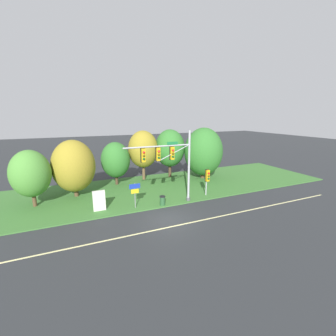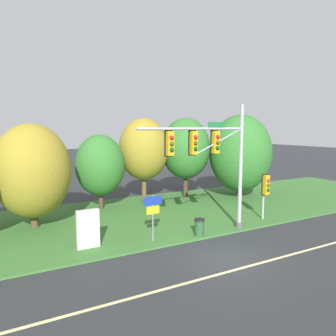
# 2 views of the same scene
# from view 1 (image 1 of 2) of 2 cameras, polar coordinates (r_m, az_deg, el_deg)

# --- Properties ---
(ground_plane) EXTENTS (160.00, 160.00, 0.00)m
(ground_plane) POSITION_cam_1_polar(r_m,az_deg,el_deg) (19.58, 0.23, -12.99)
(ground_plane) COLOR #282B2D
(lane_stripe) EXTENTS (36.00, 0.16, 0.01)m
(lane_stripe) POSITION_cam_1_polar(r_m,az_deg,el_deg) (18.60, 1.76, -14.49)
(lane_stripe) COLOR beige
(lane_stripe) RESTS_ON ground
(grass_verge) EXTENTS (48.00, 11.50, 0.10)m
(grass_verge) POSITION_cam_1_polar(r_m,az_deg,el_deg) (26.74, -6.90, -5.54)
(grass_verge) COLOR #386B2D
(grass_verge) RESTS_ON ground
(traffic_signal_mast) EXTENTS (6.70, 0.49, 7.13)m
(traffic_signal_mast) POSITION_cam_1_polar(r_m,az_deg,el_deg) (21.29, 0.63, 2.17)
(traffic_signal_mast) COLOR #9EA0A5
(traffic_signal_mast) RESTS_ON grass_verge
(pedestrian_signal_near_kerb) EXTENTS (0.46, 0.55, 2.91)m
(pedestrian_signal_near_kerb) POSITION_cam_1_polar(r_m,az_deg,el_deg) (24.40, 9.98, -2.27)
(pedestrian_signal_near_kerb) COLOR #9EA0A5
(pedestrian_signal_near_kerb) RESTS_ON grass_verge
(route_sign_post) EXTENTS (1.03, 0.08, 2.41)m
(route_sign_post) POSITION_cam_1_polar(r_m,az_deg,el_deg) (21.26, -8.41, -5.84)
(route_sign_post) COLOR slate
(route_sign_post) RESTS_ON grass_verge
(tree_nearest_road) EXTENTS (3.56, 3.56, 5.47)m
(tree_nearest_road) POSITION_cam_1_polar(r_m,az_deg,el_deg) (24.54, -31.55, -1.24)
(tree_nearest_road) COLOR #4C3823
(tree_nearest_road) RESTS_ON grass_verge
(tree_left_of_mast) EXTENTS (4.40, 4.40, 6.09)m
(tree_left_of_mast) POSITION_cam_1_polar(r_m,az_deg,el_deg) (25.55, -22.84, 0.46)
(tree_left_of_mast) COLOR #4C3823
(tree_left_of_mast) RESTS_ON grass_verge
(tree_behind_signpost) EXTENTS (3.53, 3.53, 5.35)m
(tree_behind_signpost) POSITION_cam_1_polar(r_m,az_deg,el_deg) (28.43, -13.17, 2.01)
(tree_behind_signpost) COLOR #423021
(tree_behind_signpost) RESTS_ON grass_verge
(tree_mid_verge) EXTENTS (3.91, 3.91, 6.58)m
(tree_mid_verge) POSITION_cam_1_polar(r_m,az_deg,el_deg) (29.87, -6.34, 4.75)
(tree_mid_verge) COLOR brown
(tree_mid_verge) RESTS_ON grass_verge
(tree_tall_centre) EXTENTS (4.10, 4.10, 6.64)m
(tree_tall_centre) POSITION_cam_1_polar(r_m,az_deg,el_deg) (31.00, 0.49, 5.05)
(tree_tall_centre) COLOR #423021
(tree_tall_centre) RESTS_ON grass_verge
(tree_right_far) EXTENTS (5.16, 5.16, 6.91)m
(tree_right_far) POSITION_cam_1_polar(r_m,az_deg,el_deg) (30.86, 8.97, 4.11)
(tree_right_far) COLOR #4C3823
(tree_right_far) RESTS_ON grass_verge
(info_kiosk) EXTENTS (1.10, 0.24, 1.90)m
(info_kiosk) POSITION_cam_1_polar(r_m,az_deg,el_deg) (21.61, -17.08, -7.97)
(info_kiosk) COLOR beige
(info_kiosk) RESTS_ON grass_verge
(trash_bin) EXTENTS (0.56, 0.56, 0.93)m
(trash_bin) POSITION_cam_1_polar(r_m,az_deg,el_deg) (22.02, -1.42, -8.26)
(trash_bin) COLOR #234C28
(trash_bin) RESTS_ON grass_verge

